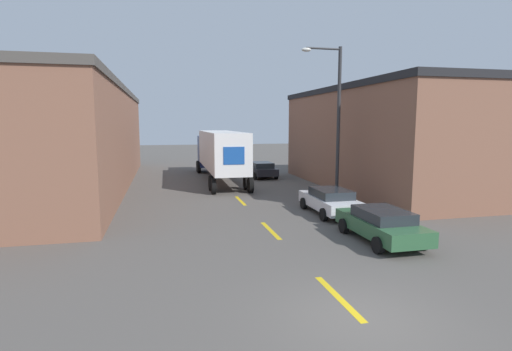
{
  "coord_description": "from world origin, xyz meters",
  "views": [
    {
      "loc": [
        -4.44,
        -8.08,
        4.6
      ],
      "look_at": [
        0.73,
        14.05,
        1.63
      ],
      "focal_mm": 28.0,
      "sensor_mm": 36.0,
      "label": 1
    }
  ],
  "objects_px": {
    "parked_car_right_far": "(262,169)",
    "parked_car_right_near": "(381,224)",
    "semi_truck": "(219,151)",
    "parked_car_right_mid": "(330,200)",
    "street_lamp": "(335,115)"
  },
  "relations": [
    {
      "from": "parked_car_right_far",
      "to": "parked_car_right_near",
      "type": "relative_size",
      "value": 1.0
    },
    {
      "from": "semi_truck",
      "to": "parked_car_right_near",
      "type": "distance_m",
      "value": 18.7
    },
    {
      "from": "parked_car_right_far",
      "to": "parked_car_right_near",
      "type": "distance_m",
      "value": 19.36
    },
    {
      "from": "parked_car_right_near",
      "to": "parked_car_right_mid",
      "type": "bearing_deg",
      "value": 90.0
    },
    {
      "from": "parked_car_right_far",
      "to": "parked_car_right_mid",
      "type": "bearing_deg",
      "value": -90.0
    },
    {
      "from": "parked_car_right_far",
      "to": "street_lamp",
      "type": "xyz_separation_m",
      "value": [
        1.46,
        -11.47,
        4.4
      ]
    },
    {
      "from": "semi_truck",
      "to": "parked_car_right_far",
      "type": "xyz_separation_m",
      "value": [
        3.82,
        1.13,
        -1.71
      ]
    },
    {
      "from": "semi_truck",
      "to": "parked_car_right_near",
      "type": "relative_size",
      "value": 3.24
    },
    {
      "from": "semi_truck",
      "to": "parked_car_right_mid",
      "type": "distance_m",
      "value": 13.96
    },
    {
      "from": "parked_car_right_mid",
      "to": "semi_truck",
      "type": "bearing_deg",
      "value": 106.02
    },
    {
      "from": "semi_truck",
      "to": "street_lamp",
      "type": "xyz_separation_m",
      "value": [
        5.29,
        -10.34,
        2.69
      ]
    },
    {
      "from": "parked_car_right_far",
      "to": "street_lamp",
      "type": "height_order",
      "value": "street_lamp"
    },
    {
      "from": "street_lamp",
      "to": "parked_car_right_near",
      "type": "bearing_deg",
      "value": -100.51
    },
    {
      "from": "parked_car_right_far",
      "to": "parked_car_right_mid",
      "type": "xyz_separation_m",
      "value": [
        0.0,
        -14.45,
        0.0
      ]
    },
    {
      "from": "parked_car_right_near",
      "to": "street_lamp",
      "type": "height_order",
      "value": "street_lamp"
    }
  ]
}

